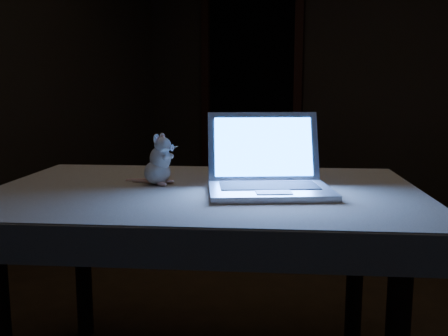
% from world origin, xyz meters
% --- Properties ---
extents(floor, '(5.00, 5.00, 0.00)m').
position_xyz_m(floor, '(0.00, 0.00, 0.00)').
color(floor, black).
rests_on(floor, ground).
extents(back_wall, '(4.50, 0.04, 2.60)m').
position_xyz_m(back_wall, '(0.00, 2.50, 1.30)').
color(back_wall, black).
rests_on(back_wall, ground).
extents(doorway, '(1.06, 0.36, 2.13)m').
position_xyz_m(doorway, '(-1.10, 2.50, 1.06)').
color(doorway, black).
rests_on(doorway, back_wall).
extents(table, '(1.69, 1.39, 0.78)m').
position_xyz_m(table, '(-0.02, -0.47, 0.39)').
color(table, black).
rests_on(table, floor).
extents(tablecloth, '(1.88, 1.66, 0.11)m').
position_xyz_m(tablecloth, '(-0.06, -0.45, 0.73)').
color(tablecloth, beige).
rests_on(tablecloth, table).
extents(laptop, '(0.55, 0.53, 0.29)m').
position_xyz_m(laptop, '(0.23, -0.46, 0.93)').
color(laptop, silver).
rests_on(laptop, tablecloth).
extents(plush_mouse, '(0.18, 0.18, 0.19)m').
position_xyz_m(plush_mouse, '(-0.22, -0.48, 0.88)').
color(plush_mouse, white).
rests_on(plush_mouse, tablecloth).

